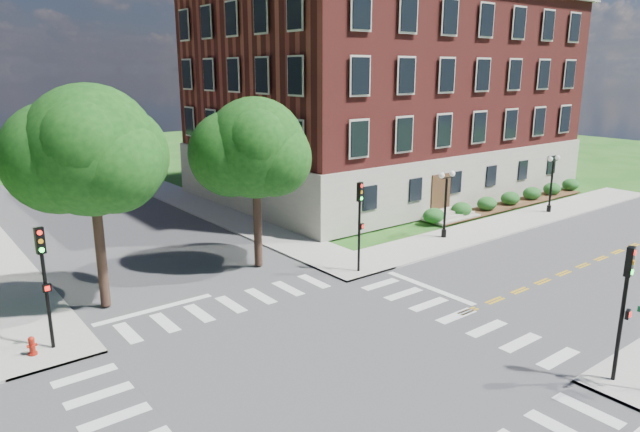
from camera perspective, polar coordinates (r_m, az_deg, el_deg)
ground at (r=21.45m, az=0.85°, el=-14.87°), size 160.00×160.00×0.00m
road_ew at (r=21.45m, az=0.85°, el=-14.86°), size 90.00×12.00×0.01m
road_ns at (r=21.45m, az=0.85°, el=-14.85°), size 12.00×90.00×0.01m
sidewalk_ne at (r=41.72m, az=4.15°, el=-0.09°), size 34.00×34.00×0.12m
crosswalk_east at (r=26.09m, az=13.48°, el=-9.72°), size 2.20×10.20×0.02m
stop_bar_east at (r=28.99m, az=10.85°, el=-7.07°), size 0.40×5.50×0.00m
main_building at (r=51.17m, az=6.62°, el=11.92°), size 30.60×22.40×16.50m
shrub_row at (r=47.47m, az=18.43°, el=0.91°), size 18.00×2.00×1.30m
tree_c at (r=26.17m, az=-21.96°, el=6.07°), size 5.63×5.63×9.88m
tree_d at (r=30.03m, az=-6.48°, el=6.75°), size 5.28×5.28×9.07m
traffic_signal_se at (r=21.62m, az=28.20°, el=-7.14°), size 0.36×0.41×4.80m
traffic_signal_ne at (r=29.58m, az=3.99°, el=0.09°), size 0.37×0.44×4.80m
traffic_signal_nw at (r=23.64m, az=-25.88°, el=-5.10°), size 0.34×0.38×4.80m
twin_lamp_west at (r=36.70m, az=12.45°, el=1.54°), size 1.36×0.36×4.23m
twin_lamp_east at (r=45.75m, az=22.16°, el=3.32°), size 1.36×0.36×4.23m
fire_hydrant at (r=24.36m, az=-26.84°, el=-11.56°), size 0.35×0.35×0.75m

